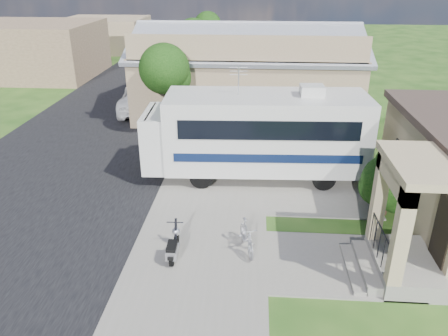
# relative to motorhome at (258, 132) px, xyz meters

# --- Properties ---
(ground) EXTENTS (120.00, 120.00, 0.00)m
(ground) POSITION_rel_motorhome_xyz_m (-0.65, -4.70, -1.88)
(ground) COLOR #183E10
(street_slab) EXTENTS (9.00, 80.00, 0.02)m
(street_slab) POSITION_rel_motorhome_xyz_m (-8.15, 5.30, -1.87)
(street_slab) COLOR black
(street_slab) RESTS_ON ground
(sidewalk_slab) EXTENTS (4.00, 80.00, 0.06)m
(sidewalk_slab) POSITION_rel_motorhome_xyz_m (-1.65, 5.30, -1.85)
(sidewalk_slab) COLOR slate
(sidewalk_slab) RESTS_ON ground
(driveway_slab) EXTENTS (7.00, 6.00, 0.05)m
(driveway_slab) POSITION_rel_motorhome_xyz_m (0.85, -0.20, -1.86)
(driveway_slab) COLOR slate
(driveway_slab) RESTS_ON ground
(walk_slab) EXTENTS (4.00, 3.00, 0.05)m
(walk_slab) POSITION_rel_motorhome_xyz_m (2.35, -5.70, -1.86)
(walk_slab) COLOR slate
(walk_slab) RESTS_ON ground
(warehouse) EXTENTS (12.50, 8.40, 5.04)m
(warehouse) POSITION_rel_motorhome_xyz_m (-0.65, 9.27, 0.11)
(warehouse) COLOR #836752
(warehouse) RESTS_ON ground
(distant_bldg_far) EXTENTS (10.00, 8.00, 4.00)m
(distant_bldg_far) POSITION_rel_motorhome_xyz_m (-17.65, 17.30, 0.12)
(distant_bldg_far) COLOR brown
(distant_bldg_far) RESTS_ON ground
(distant_bldg_near) EXTENTS (8.00, 7.00, 3.20)m
(distant_bldg_near) POSITION_rel_motorhome_xyz_m (-15.65, 29.30, -0.28)
(distant_bldg_near) COLOR #836752
(distant_bldg_near) RESTS_ON ground
(street_tree_a) EXTENTS (2.44, 2.40, 4.58)m
(street_tree_a) POSITION_rel_motorhome_xyz_m (-4.35, 4.35, 1.37)
(street_tree_a) COLOR #301E15
(street_tree_a) RESTS_ON ground
(street_tree_b) EXTENTS (2.44, 2.40, 4.73)m
(street_tree_b) POSITION_rel_motorhome_xyz_m (-4.35, 14.35, 1.51)
(street_tree_b) COLOR #301E15
(street_tree_b) RESTS_ON ground
(street_tree_c) EXTENTS (2.44, 2.40, 4.42)m
(street_tree_c) POSITION_rel_motorhome_xyz_m (-4.35, 23.35, 1.22)
(street_tree_c) COLOR #301E15
(street_tree_c) RESTS_ON ground
(motorhome) EXTENTS (8.65, 3.08, 4.38)m
(motorhome) POSITION_rel_motorhome_xyz_m (0.00, 0.00, 0.00)
(motorhome) COLOR #BABAB6
(motorhome) RESTS_ON ground
(shrub) EXTENTS (2.07, 1.98, 2.54)m
(shrub) POSITION_rel_motorhome_xyz_m (4.45, -2.70, -0.58)
(shrub) COLOR #301E15
(shrub) RESTS_ON ground
(scooter) EXTENTS (0.49, 1.39, 0.92)m
(scooter) POSITION_rel_motorhome_xyz_m (-2.33, -5.78, -1.46)
(scooter) COLOR black
(scooter) RESTS_ON ground
(bicycle) EXTENTS (0.83, 1.61, 0.93)m
(bicycle) POSITION_rel_motorhome_xyz_m (-0.26, -5.28, -1.41)
(bicycle) COLOR #AEAEB6
(bicycle) RESTS_ON ground
(pickup_truck) EXTENTS (3.35, 5.86, 1.54)m
(pickup_truck) POSITION_rel_motorhome_xyz_m (-6.71, 8.64, -1.11)
(pickup_truck) COLOR white
(pickup_truck) RESTS_ON ground
(van) EXTENTS (3.46, 6.63, 1.84)m
(van) POSITION_rel_motorhome_xyz_m (-7.05, 14.74, -0.96)
(van) COLOR white
(van) RESTS_ON ground
(garden_hose) EXTENTS (0.36, 0.36, 0.16)m
(garden_hose) POSITION_rel_motorhome_xyz_m (3.13, -5.01, -1.80)
(garden_hose) COLOR #16711B
(garden_hose) RESTS_ON ground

